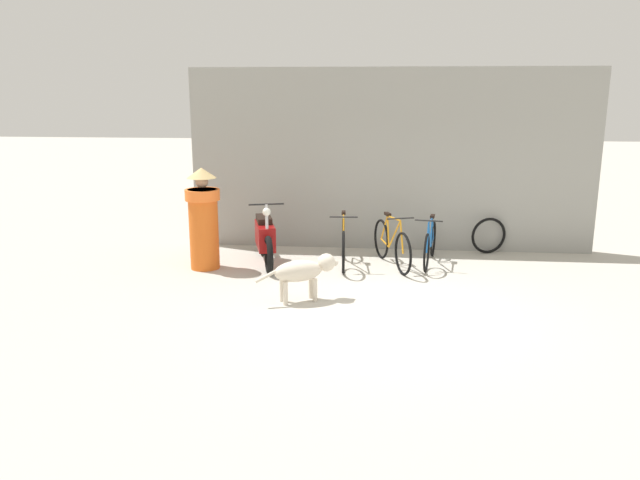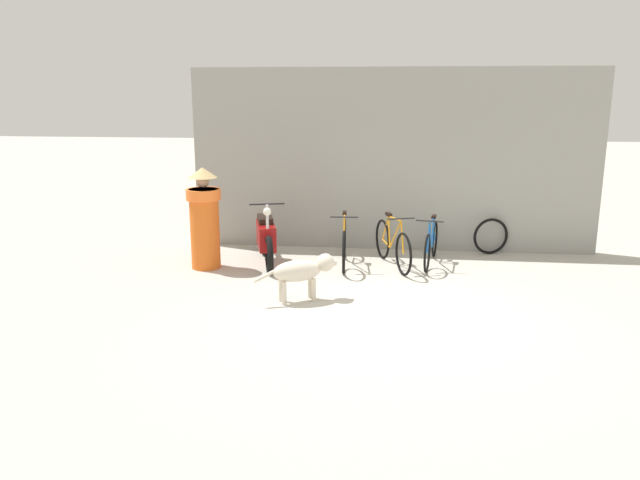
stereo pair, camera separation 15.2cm
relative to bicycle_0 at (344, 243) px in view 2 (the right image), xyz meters
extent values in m
plane|color=#B7B2A5|center=(0.78, -2.17, -0.38)|extent=(60.00, 60.00, 0.00)
cube|color=gray|center=(0.78, 1.28, 1.29)|extent=(7.46, 0.20, 3.34)
torus|color=black|center=(0.04, -0.52, -0.02)|extent=(0.09, 0.71, 0.71)
torus|color=black|center=(-0.03, 0.52, -0.02)|extent=(0.09, 0.71, 0.71)
cylinder|color=orange|center=(0.01, -0.12, 0.21)|extent=(0.06, 0.52, 0.59)
cylinder|color=orange|center=(-0.01, 0.18, 0.19)|extent=(0.04, 0.13, 0.54)
cylinder|color=orange|center=(0.00, -0.07, 0.47)|extent=(0.07, 0.60, 0.06)
cylinder|color=orange|center=(-0.02, 0.32, -0.05)|extent=(0.05, 0.40, 0.08)
cylinder|color=orange|center=(-0.03, 0.38, 0.22)|extent=(0.05, 0.31, 0.49)
cylinder|color=orange|center=(0.03, -0.45, 0.23)|extent=(0.04, 0.19, 0.52)
cube|color=black|center=(-0.02, 0.23, 0.49)|extent=(0.08, 0.18, 0.05)
cylinder|color=black|center=(0.02, -0.37, 0.53)|extent=(0.46, 0.05, 0.02)
torus|color=black|center=(1.00, -0.51, -0.03)|extent=(0.27, 0.68, 0.71)
torus|color=black|center=(0.65, 0.50, -0.03)|extent=(0.27, 0.68, 0.71)
cylinder|color=orange|center=(0.86, -0.12, 0.20)|extent=(0.20, 0.51, 0.58)
cylinder|color=orange|center=(0.76, 0.17, 0.19)|extent=(0.07, 0.14, 0.53)
cylinder|color=orange|center=(0.85, -0.07, 0.47)|extent=(0.23, 0.59, 0.06)
cylinder|color=orange|center=(0.71, 0.31, -0.05)|extent=(0.16, 0.39, 0.08)
cylinder|color=orange|center=(0.69, 0.36, 0.21)|extent=(0.13, 0.31, 0.49)
cylinder|color=orange|center=(0.98, -0.43, 0.23)|extent=(0.09, 0.19, 0.52)
cube|color=black|center=(0.74, 0.22, 0.48)|extent=(0.13, 0.19, 0.05)
cylinder|color=black|center=(0.95, -0.36, 0.53)|extent=(0.44, 0.18, 0.02)
torus|color=black|center=(1.39, -0.30, -0.06)|extent=(0.15, 0.64, 0.65)
torus|color=black|center=(1.58, 0.73, -0.06)|extent=(0.15, 0.64, 0.65)
cylinder|color=#1959A5|center=(1.46, 0.10, 0.16)|extent=(0.12, 0.52, 0.54)
cylinder|color=#1959A5|center=(1.52, 0.40, 0.14)|extent=(0.05, 0.14, 0.49)
cylinder|color=#1959A5|center=(1.47, 0.15, 0.40)|extent=(0.13, 0.60, 0.06)
cylinder|color=#1959A5|center=(1.54, 0.54, -0.08)|extent=(0.10, 0.40, 0.08)
cylinder|color=#1959A5|center=(1.55, 0.59, 0.16)|extent=(0.08, 0.31, 0.45)
cylinder|color=#1959A5|center=(1.41, -0.23, 0.18)|extent=(0.06, 0.19, 0.48)
cube|color=black|center=(1.52, 0.45, 0.41)|extent=(0.10, 0.19, 0.05)
cylinder|color=black|center=(1.42, -0.15, 0.45)|extent=(0.46, 0.10, 0.02)
torus|color=black|center=(-1.17, -0.68, -0.06)|extent=(0.27, 0.64, 0.63)
torus|color=black|center=(-1.51, 0.51, -0.06)|extent=(0.27, 0.64, 0.63)
cube|color=maroon|center=(-1.34, -0.09, 0.12)|extent=(0.51, 0.93, 0.41)
cube|color=black|center=(-1.39, 0.07, 0.38)|extent=(0.39, 0.61, 0.10)
cylinder|color=silver|center=(-1.24, -0.45, 0.43)|extent=(0.09, 0.15, 0.61)
cylinder|color=silver|center=(-1.20, -0.59, 0.03)|extent=(0.10, 0.22, 0.21)
cylinder|color=black|center=(-1.25, -0.41, 0.73)|extent=(0.57, 0.19, 0.03)
sphere|color=silver|center=(-1.24, -0.44, 0.61)|extent=(0.17, 0.17, 0.14)
ellipsoid|color=beige|center=(-0.51, -1.99, 0.07)|extent=(0.77, 0.59, 0.30)
cylinder|color=beige|center=(-0.35, -1.81, -0.21)|extent=(0.09, 0.09, 0.34)
cylinder|color=beige|center=(-0.27, -1.96, -0.21)|extent=(0.09, 0.09, 0.34)
cylinder|color=beige|center=(-0.74, -2.01, -0.21)|extent=(0.09, 0.09, 0.34)
cylinder|color=beige|center=(-0.67, -2.16, -0.21)|extent=(0.09, 0.09, 0.34)
sphere|color=beige|center=(-0.13, -1.80, 0.15)|extent=(0.35, 0.35, 0.26)
ellipsoid|color=beige|center=(-0.03, -1.75, 0.14)|extent=(0.17, 0.16, 0.10)
cylinder|color=beige|center=(-0.94, -2.20, 0.04)|extent=(0.29, 0.18, 0.16)
cylinder|color=orange|center=(-2.31, -0.45, 0.29)|extent=(0.50, 0.50, 1.35)
cylinder|color=orange|center=(-2.31, -0.45, 0.88)|extent=(0.59, 0.59, 0.18)
sphere|color=tan|center=(-2.31, -0.45, 1.09)|extent=(0.22, 0.22, 0.21)
cone|color=tan|center=(-2.31, -0.45, 1.24)|extent=(0.50, 0.50, 0.17)
torus|color=black|center=(2.60, 1.03, -0.04)|extent=(0.66, 0.24, 0.67)
camera|label=1|loc=(0.65, -10.34, 2.56)|focal=35.00mm
camera|label=2|loc=(0.80, -10.33, 2.56)|focal=35.00mm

